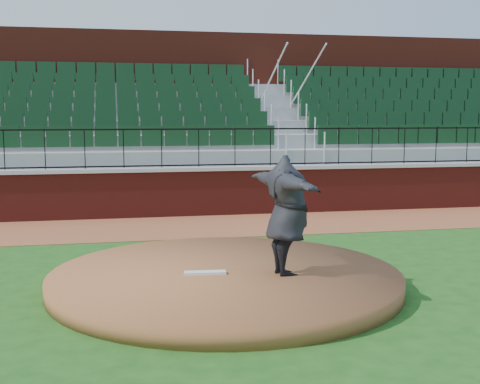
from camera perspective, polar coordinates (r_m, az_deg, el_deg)
name	(u,v)px	position (r m, az deg, el deg)	size (l,w,h in m)	color
ground	(259,285)	(10.05, 1.72, -8.42)	(90.00, 90.00, 0.00)	#1B4A15
warning_track	(208,225)	(15.23, -2.92, -3.06)	(34.00, 3.20, 0.01)	brown
field_wall	(199,193)	(16.70, -3.75, -0.10)	(34.00, 0.35, 1.20)	maroon
wall_cap	(199,169)	(16.64, -3.76, 2.12)	(34.00, 0.45, 0.10)	#B7B7B7
wall_railing	(199,148)	(16.60, -3.78, 4.02)	(34.00, 0.05, 1.00)	black
seating_stands	(187,127)	(19.28, -4.88, 5.92)	(34.00, 5.10, 4.60)	gray
concourse_wall	(177,112)	(22.06, -5.74, 7.22)	(34.00, 0.50, 5.50)	maroon
pitchers_mound	(225,279)	(9.89, -1.34, -7.93)	(5.47, 5.47, 0.25)	brown
pitching_rubber	(205,273)	(9.69, -3.20, -7.36)	(0.64, 0.16, 0.04)	silver
pitcher	(287,215)	(9.50, 4.28, -2.12)	(2.26, 0.61, 1.84)	black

